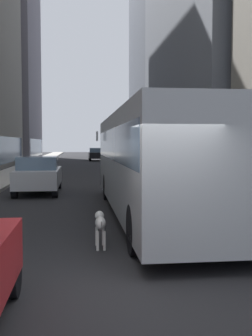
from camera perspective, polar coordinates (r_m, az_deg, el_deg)
ground_plane at (r=41.14m, az=-5.37°, el=0.47°), size 120.00×120.00×0.00m
sidewalk_left at (r=41.39m, az=-13.28°, el=0.51°), size 2.40×110.00×0.15m
sidewalk_right at (r=41.68m, az=2.49°, el=0.62°), size 2.40×110.00×0.15m
building_right_far at (r=60.95m, az=5.76°, el=14.97°), size 8.25×22.21×28.59m
transit_bus at (r=12.04m, az=3.94°, el=1.54°), size 2.78×11.53×3.05m
car_white_van at (r=43.20m, az=-1.72°, el=1.72°), size 1.71×3.91×1.62m
car_silver_sedan at (r=18.01m, az=-12.39°, el=-0.91°), size 1.81×4.22×1.62m
car_black_suv at (r=50.63m, az=-4.29°, el=1.98°), size 1.82×4.65×1.62m
dalmatian_dog at (r=8.51m, az=-3.70°, el=-7.87°), size 0.22×0.96×0.72m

